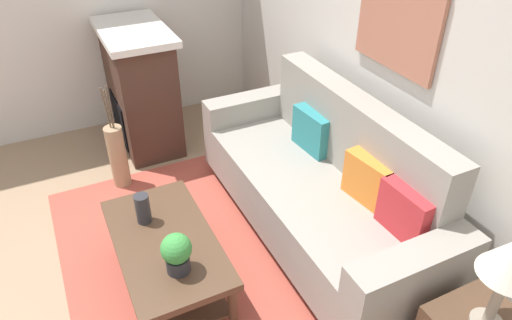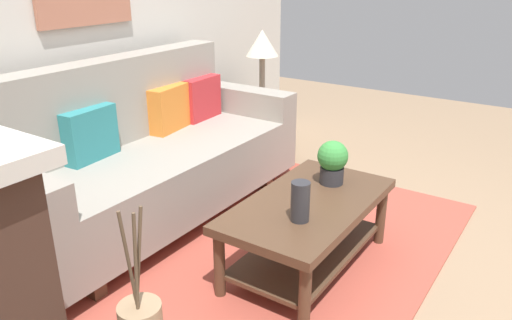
% 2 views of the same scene
% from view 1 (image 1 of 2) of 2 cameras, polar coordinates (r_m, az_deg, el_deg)
% --- Properties ---
extents(ground_plane, '(8.89, 8.89, 0.00)m').
position_cam_1_polar(ground_plane, '(3.32, -15.07, -15.99)').
color(ground_plane, '#9E7F60').
extents(wall_back, '(4.89, 0.10, 2.70)m').
position_cam_1_polar(wall_back, '(3.27, 17.51, 12.17)').
color(wall_back, silver).
rests_on(wall_back, ground_plane).
extents(area_rug, '(2.75, 1.77, 0.01)m').
position_cam_1_polar(area_rug, '(3.38, -6.66, -13.49)').
color(area_rug, '#B24C3D').
rests_on(area_rug, ground_plane).
extents(couch, '(2.25, 0.84, 1.08)m').
position_cam_1_polar(couch, '(3.42, 7.87, -3.21)').
color(couch, gray).
rests_on(couch, ground_plane).
extents(throw_pillow_teal, '(0.37, 0.15, 0.32)m').
position_cam_1_polar(throw_pillow_teal, '(3.58, 6.87, 3.56)').
color(throw_pillow_teal, teal).
rests_on(throw_pillow_teal, couch).
extents(throw_pillow_orange, '(0.37, 0.17, 0.32)m').
position_cam_1_polar(throw_pillow_orange, '(3.12, 13.63, -2.44)').
color(throw_pillow_orange, orange).
rests_on(throw_pillow_orange, couch).
extents(throw_pillow_crimson, '(0.36, 0.14, 0.32)m').
position_cam_1_polar(throw_pillow_crimson, '(2.92, 17.78, -6.09)').
color(throw_pillow_crimson, red).
rests_on(throw_pillow_crimson, couch).
extents(coffee_table, '(1.10, 0.60, 0.43)m').
position_cam_1_polar(coffee_table, '(3.11, -10.91, -11.03)').
color(coffee_table, '#513826').
rests_on(coffee_table, ground_plane).
extents(tabletop_vase, '(0.10, 0.10, 0.21)m').
position_cam_1_polar(tabletop_vase, '(3.12, -13.70, -5.81)').
color(tabletop_vase, '#2D2D33').
rests_on(tabletop_vase, coffee_table).
extents(potted_plant_tabletop, '(0.18, 0.18, 0.26)m').
position_cam_1_polar(potted_plant_tabletop, '(2.73, -9.69, -11.10)').
color(potted_plant_tabletop, '#2D2D33').
rests_on(potted_plant_tabletop, coffee_table).
extents(fireplace, '(1.02, 0.58, 1.16)m').
position_cam_1_polar(fireplace, '(4.58, -13.90, 8.58)').
color(fireplace, '#472D23').
rests_on(fireplace, ground_plane).
extents(floor_vase, '(0.15, 0.15, 0.58)m').
position_cam_1_polar(floor_vase, '(4.13, -16.56, 0.34)').
color(floor_vase, tan).
rests_on(floor_vase, ground_plane).
extents(floor_vase_branch_a, '(0.05, 0.04, 0.36)m').
position_cam_1_polar(floor_vase_branch_a, '(3.88, -17.61, 5.94)').
color(floor_vase_branch_a, brown).
rests_on(floor_vase_branch_a, floor_vase).
extents(floor_vase_branch_b, '(0.04, 0.02, 0.36)m').
position_cam_1_polar(floor_vase_branch_b, '(3.91, -17.45, 6.18)').
color(floor_vase_branch_b, brown).
rests_on(floor_vase_branch_b, floor_vase).
extents(floor_vase_branch_c, '(0.02, 0.03, 0.36)m').
position_cam_1_polar(floor_vase_branch_c, '(3.91, -17.94, 6.06)').
color(floor_vase_branch_c, brown).
rests_on(floor_vase_branch_c, floor_vase).
extents(framed_painting, '(0.73, 0.03, 0.59)m').
position_cam_1_polar(framed_painting, '(3.17, 16.94, 15.76)').
color(framed_painting, '#B77056').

